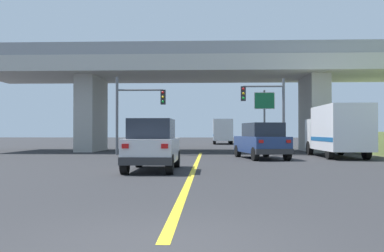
% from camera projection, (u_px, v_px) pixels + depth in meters
% --- Properties ---
extents(ground, '(160.00, 160.00, 0.00)m').
position_uv_depth(ground, '(202.00, 151.00, 34.14)').
color(ground, '#2B2B2D').
extents(overpass_bridge, '(34.54, 8.04, 7.86)m').
position_uv_depth(overpass_bridge, '(202.00, 78.00, 34.22)').
color(overpass_bridge, '#B7B5AD').
rests_on(overpass_bridge, ground).
extents(lane_divider_stripe, '(0.20, 25.47, 0.01)m').
position_uv_depth(lane_divider_stripe, '(195.00, 167.00, 18.59)').
color(lane_divider_stripe, yellow).
rests_on(lane_divider_stripe, ground).
extents(suv_lead, '(1.88, 4.32, 2.02)m').
position_uv_depth(suv_lead, '(153.00, 145.00, 17.08)').
color(suv_lead, silver).
rests_on(suv_lead, ground).
extents(suv_crossing, '(2.84, 5.01, 2.02)m').
position_uv_depth(suv_crossing, '(262.00, 141.00, 24.57)').
color(suv_crossing, navy).
rests_on(suv_crossing, ground).
extents(box_truck, '(2.33, 7.03, 3.05)m').
position_uv_depth(box_truck, '(337.00, 130.00, 25.91)').
color(box_truck, silver).
rests_on(box_truck, ground).
extents(traffic_signal_nearside, '(2.88, 0.36, 5.02)m').
position_uv_depth(traffic_signal_nearside, '(268.00, 105.00, 28.50)').
color(traffic_signal_nearside, '#56595E').
rests_on(traffic_signal_nearside, ground).
extents(traffic_signal_farside, '(3.30, 0.36, 5.14)m').
position_uv_depth(traffic_signal_farside, '(134.00, 106.00, 28.62)').
color(traffic_signal_farside, '#56595E').
rests_on(traffic_signal_farside, ground).
extents(highway_sign, '(1.51, 0.17, 4.62)m').
position_uv_depth(highway_sign, '(264.00, 107.00, 32.35)').
color(highway_sign, slate).
rests_on(highway_sign, ground).
extents(semi_truck_distant, '(2.33, 7.33, 3.03)m').
position_uv_depth(semi_truck_distant, '(222.00, 131.00, 54.06)').
color(semi_truck_distant, silver).
rests_on(semi_truck_distant, ground).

